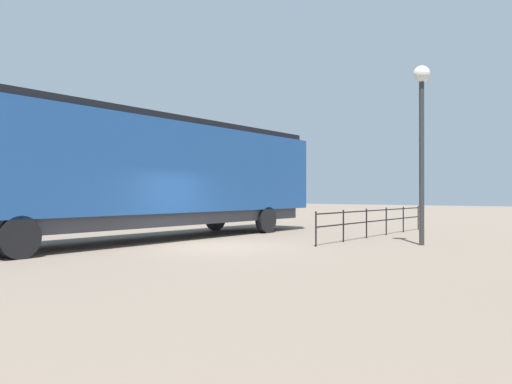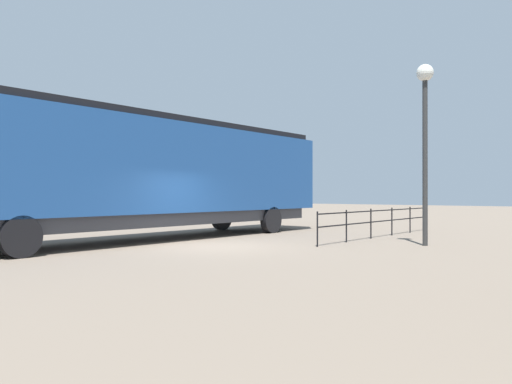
% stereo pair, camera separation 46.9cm
% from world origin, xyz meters
% --- Properties ---
extents(ground_plane, '(120.00, 120.00, 0.00)m').
position_xyz_m(ground_plane, '(0.00, 0.00, 0.00)').
color(ground_plane, '#756656').
extents(locomotive, '(3.15, 16.55, 4.36)m').
position_xyz_m(locomotive, '(-3.41, 0.68, 2.43)').
color(locomotive, navy).
rests_on(locomotive, ground_plane).
extents(lamp_post, '(0.54, 0.54, 5.77)m').
position_xyz_m(lamp_post, '(4.94, 4.41, 4.17)').
color(lamp_post, '#2D2D2D').
rests_on(lamp_post, ground_plane).
extents(platform_fence, '(0.05, 9.22, 1.10)m').
position_xyz_m(platform_fence, '(2.47, 6.54, 0.72)').
color(platform_fence, black).
rests_on(platform_fence, ground_plane).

